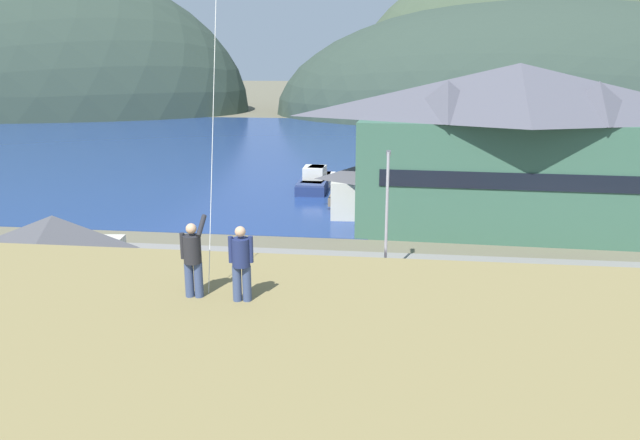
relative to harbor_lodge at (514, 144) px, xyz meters
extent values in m
plane|color=#66604C|center=(-12.81, -21.77, -6.16)|extent=(600.00, 600.00, 0.00)
cube|color=gray|center=(-12.81, -16.77, -6.11)|extent=(40.00, 20.00, 0.10)
cube|color=navy|center=(-12.81, 38.23, -6.14)|extent=(360.00, 84.00, 0.03)
ellipsoid|color=#2D3D33|center=(21.43, 94.20, -6.16)|extent=(112.36, 69.27, 48.14)
ellipsoid|color=#3D4C38|center=(23.16, 100.17, -6.16)|extent=(88.05, 47.02, 70.43)
cube|color=#38604C|center=(0.00, 0.07, -2.23)|extent=(21.47, 9.05, 7.85)
cube|color=black|center=(-0.14, -4.13, -1.84)|extent=(18.01, 0.69, 1.10)
pyramid|color=#4C4C56|center=(0.00, 0.07, 3.57)|extent=(22.77, 9.93, 3.75)
pyramid|color=#4C4C56|center=(-4.81, -1.22, 3.03)|extent=(4.74, 4.74, 2.63)
pyramid|color=#4C4C56|center=(4.72, -1.55, 3.03)|extent=(4.74, 4.74, 2.63)
cube|color=beige|center=(-24.34, -17.22, -4.62)|extent=(5.89, 5.12, 3.06)
pyramid|color=#47474C|center=(-24.34, -17.22, -2.30)|extent=(6.37, 5.62, 1.59)
cube|color=black|center=(-24.08, -19.51, -5.08)|extent=(1.10, 0.18, 2.14)
cube|color=beige|center=(-10.37, 2.65, -4.70)|extent=(5.41, 3.93, 2.90)
pyramid|color=#47474C|center=(-10.37, 2.65, -2.62)|extent=(5.85, 4.32, 1.27)
cube|color=black|center=(-10.26, 0.81, -5.14)|extent=(1.10, 0.13, 2.03)
cube|color=#70604C|center=(-11.97, 11.55, -5.81)|extent=(3.20, 12.62, 0.70)
cube|color=navy|center=(-15.66, 12.68, -5.71)|extent=(2.78, 8.30, 0.90)
cube|color=navy|center=(-15.66, 12.68, -5.18)|extent=(2.70, 8.05, 0.16)
cube|color=silver|center=(-15.65, 12.07, -4.55)|extent=(1.89, 2.51, 1.10)
cube|color=navy|center=(-8.27, 11.91, -5.71)|extent=(2.92, 8.43, 0.90)
cube|color=navy|center=(-8.27, 11.91, -5.18)|extent=(2.83, 8.17, 0.16)
cube|color=silver|center=(-8.29, 11.28, -4.55)|extent=(1.94, 2.56, 1.10)
cube|color=silver|center=(-15.32, 12.78, -5.71)|extent=(2.75, 6.57, 0.90)
cube|color=white|center=(-15.32, 12.78, -5.18)|extent=(2.67, 6.38, 0.16)
cube|color=silver|center=(-15.38, 12.30, -4.55)|extent=(1.64, 2.06, 1.10)
cube|color=silver|center=(-7.73, -21.06, -5.34)|extent=(4.24, 1.91, 0.80)
cube|color=beige|center=(-7.88, -21.06, -4.59)|extent=(2.14, 1.65, 0.70)
cube|color=black|center=(-7.88, -21.06, -4.62)|extent=(2.18, 1.69, 0.32)
cylinder|color=black|center=(-6.34, -21.94, -5.74)|extent=(0.65, 0.24, 0.64)
cylinder|color=black|center=(-6.38, -20.11, -5.74)|extent=(0.65, 0.24, 0.64)
cylinder|color=black|center=(-9.07, -22.01, -5.74)|extent=(0.65, 0.24, 0.64)
cylinder|color=black|center=(-9.11, -20.18, -5.74)|extent=(0.65, 0.24, 0.64)
cube|color=black|center=(-12.98, -22.02, -5.34)|extent=(4.26, 1.95, 0.80)
cube|color=black|center=(-13.13, -22.03, -4.59)|extent=(2.16, 1.68, 0.70)
cube|color=black|center=(-13.13, -22.03, -4.62)|extent=(2.20, 1.71, 0.32)
cylinder|color=black|center=(-11.59, -22.89, -5.74)|extent=(0.65, 0.24, 0.64)
cylinder|color=black|center=(-11.65, -21.05, -5.74)|extent=(0.65, 0.24, 0.64)
cylinder|color=black|center=(-14.31, -22.99, -5.74)|extent=(0.65, 0.24, 0.64)
cylinder|color=black|center=(-14.38, -21.15, -5.74)|extent=(0.65, 0.24, 0.64)
cube|color=red|center=(-3.48, -16.08, -5.34)|extent=(4.25, 1.91, 0.80)
cube|color=#B11A15|center=(-3.63, -16.08, -4.59)|extent=(2.14, 1.65, 0.70)
cube|color=black|center=(-3.63, -16.08, -4.62)|extent=(2.18, 1.69, 0.32)
cylinder|color=black|center=(-2.14, -17.03, -5.74)|extent=(0.65, 0.24, 0.64)
cylinder|color=black|center=(-2.09, -15.20, -5.74)|extent=(0.65, 0.24, 0.64)
cylinder|color=black|center=(-4.87, -16.96, -5.74)|extent=(0.65, 0.24, 0.64)
cylinder|color=black|center=(-4.82, -15.13, -5.74)|extent=(0.65, 0.24, 0.64)
cube|color=slate|center=(-13.69, -16.46, -5.34)|extent=(4.22, 1.85, 0.80)
cube|color=#5B5B5F|center=(-13.54, -16.46, -4.59)|extent=(2.12, 1.62, 0.70)
cube|color=black|center=(-13.54, -16.46, -4.62)|extent=(2.16, 1.66, 0.32)
cylinder|color=black|center=(-15.04, -15.53, -5.74)|extent=(0.64, 0.23, 0.64)
cylinder|color=black|center=(-15.06, -17.37, -5.74)|extent=(0.64, 0.23, 0.64)
cylinder|color=black|center=(-12.31, -15.56, -5.74)|extent=(0.64, 0.23, 0.64)
cylinder|color=black|center=(-12.33, -17.40, -5.74)|extent=(0.64, 0.23, 0.64)
cube|color=#236633|center=(0.16, -20.65, -5.34)|extent=(4.23, 1.86, 0.80)
cube|color=#1E562B|center=(0.01, -20.65, -4.59)|extent=(2.12, 1.63, 0.70)
cube|color=black|center=(0.01, -20.65, -4.62)|extent=(2.17, 1.66, 0.32)
cylinder|color=black|center=(1.53, -19.76, -5.74)|extent=(0.64, 0.23, 0.64)
cylinder|color=black|center=(-1.22, -21.55, -5.74)|extent=(0.64, 0.23, 0.64)
cylinder|color=black|center=(-1.19, -19.72, -5.74)|extent=(0.64, 0.23, 0.64)
cube|color=red|center=(-9.32, -14.83, -5.34)|extent=(4.23, 1.87, 0.80)
cube|color=#B11A15|center=(-9.47, -14.83, -4.59)|extent=(2.13, 1.63, 0.70)
cube|color=black|center=(-9.47, -14.83, -4.62)|extent=(2.17, 1.67, 0.32)
cylinder|color=black|center=(-7.94, -15.73, -5.74)|extent=(0.64, 0.23, 0.64)
cylinder|color=black|center=(-7.97, -13.89, -5.74)|extent=(0.64, 0.23, 0.64)
cylinder|color=black|center=(-10.67, -15.77, -5.74)|extent=(0.64, 0.23, 0.64)
cylinder|color=black|center=(-10.70, -13.94, -5.74)|extent=(0.64, 0.23, 0.64)
cylinder|color=#ADADB2|center=(-8.49, -11.27, -2.55)|extent=(0.16, 0.16, 7.02)
cube|color=#4C4C51|center=(-8.49, -10.92, 0.86)|extent=(0.24, 0.70, 0.20)
cylinder|color=#384770|center=(-12.64, -31.23, 0.92)|extent=(0.20, 0.20, 0.82)
cylinder|color=#384770|center=(-12.42, -31.23, 0.92)|extent=(0.20, 0.20, 0.82)
cylinder|color=#232328|center=(-12.53, -31.23, 1.65)|extent=(0.40, 0.40, 0.64)
sphere|color=tan|center=(-12.53, -31.23, 2.13)|extent=(0.24, 0.24, 0.24)
cylinder|color=#232328|center=(-12.35, -31.05, 2.15)|extent=(0.11, 0.56, 0.43)
cylinder|color=#232328|center=(-12.75, -31.23, 1.72)|extent=(0.11, 0.11, 0.60)
cylinder|color=#384770|center=(-11.49, -31.35, 0.92)|extent=(0.20, 0.20, 0.82)
cylinder|color=#384770|center=(-11.27, -31.32, 0.92)|extent=(0.20, 0.20, 0.82)
cylinder|color=navy|center=(-11.38, -31.33, 1.65)|extent=(0.40, 0.40, 0.64)
sphere|color=tan|center=(-11.38, -31.33, 2.13)|extent=(0.24, 0.24, 0.24)
cylinder|color=navy|center=(-11.60, -31.36, 1.72)|extent=(0.11, 0.11, 0.60)
cylinder|color=navy|center=(-11.16, -31.30, 1.72)|extent=(0.11, 0.11, 0.60)
camera|label=1|loc=(-8.02, -44.04, 5.84)|focal=34.74mm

